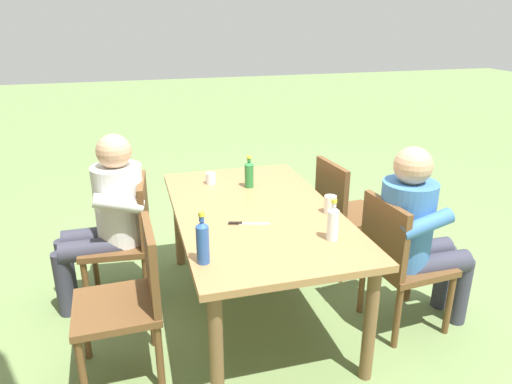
# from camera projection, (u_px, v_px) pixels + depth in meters

# --- Properties ---
(ground_plane) EXTENTS (24.00, 24.00, 0.00)m
(ground_plane) POSITION_uv_depth(u_px,v_px,m) (256.00, 309.00, 3.20)
(ground_plane) COLOR #6B844C
(dining_table) EXTENTS (1.70, 0.98, 0.73)m
(dining_table) POSITION_uv_depth(u_px,v_px,m) (256.00, 222.00, 2.97)
(dining_table) COLOR #A37547
(dining_table) RESTS_ON ground_plane
(chair_near_left) EXTENTS (0.48, 0.48, 0.87)m
(chair_near_left) POSITION_uv_depth(u_px,v_px,m) (398.00, 257.00, 2.87)
(chair_near_left) COLOR brown
(chair_near_left) RESTS_ON ground_plane
(chair_far_right) EXTENTS (0.48, 0.48, 0.87)m
(chair_far_right) POSITION_uv_depth(u_px,v_px,m) (128.00, 234.00, 3.17)
(chair_far_right) COLOR brown
(chair_far_right) RESTS_ON ground_plane
(chair_near_right) EXTENTS (0.48, 0.48, 0.87)m
(chair_near_right) POSITION_uv_depth(u_px,v_px,m) (344.00, 210.00, 3.56)
(chair_near_right) COLOR brown
(chair_near_right) RESTS_ON ground_plane
(chair_far_left) EXTENTS (0.45, 0.45, 0.87)m
(chair_far_left) POSITION_uv_depth(u_px,v_px,m) (131.00, 295.00, 2.49)
(chair_far_left) COLOR brown
(chair_far_left) RESTS_ON ground_plane
(person_in_white_shirt) EXTENTS (0.47, 0.61, 1.18)m
(person_in_white_shirt) POSITION_uv_depth(u_px,v_px,m) (416.00, 230.00, 2.85)
(person_in_white_shirt) COLOR #3D70B2
(person_in_white_shirt) RESTS_ON ground_plane
(person_in_plaid_shirt) EXTENTS (0.47, 0.61, 1.18)m
(person_in_plaid_shirt) POSITION_uv_depth(u_px,v_px,m) (108.00, 213.00, 3.09)
(person_in_plaid_shirt) COLOR white
(person_in_plaid_shirt) RESTS_ON ground_plane
(bottle_clear) EXTENTS (0.06, 0.06, 0.23)m
(bottle_clear) POSITION_uv_depth(u_px,v_px,m) (333.00, 222.00, 2.52)
(bottle_clear) COLOR white
(bottle_clear) RESTS_ON dining_table
(bottle_blue) EXTENTS (0.06, 0.06, 0.27)m
(bottle_blue) POSITION_uv_depth(u_px,v_px,m) (203.00, 241.00, 2.28)
(bottle_blue) COLOR #2D56A3
(bottle_blue) RESTS_ON dining_table
(bottle_green) EXTENTS (0.06, 0.06, 0.23)m
(bottle_green) POSITION_uv_depth(u_px,v_px,m) (249.00, 174.00, 3.29)
(bottle_green) COLOR #287A38
(bottle_green) RESTS_ON dining_table
(cup_white) EXTENTS (0.07, 0.07, 0.11)m
(cup_white) POSITION_uv_depth(u_px,v_px,m) (330.00, 204.00, 2.88)
(cup_white) COLOR white
(cup_white) RESTS_ON dining_table
(cup_glass) EXTENTS (0.07, 0.07, 0.08)m
(cup_glass) POSITION_uv_depth(u_px,v_px,m) (211.00, 178.00, 3.38)
(cup_glass) COLOR silver
(cup_glass) RESTS_ON dining_table
(table_knife) EXTENTS (0.09, 0.24, 0.01)m
(table_knife) POSITION_uv_depth(u_px,v_px,m) (246.00, 223.00, 2.74)
(table_knife) COLOR silver
(table_knife) RESTS_ON dining_table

